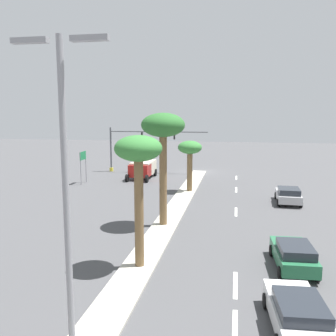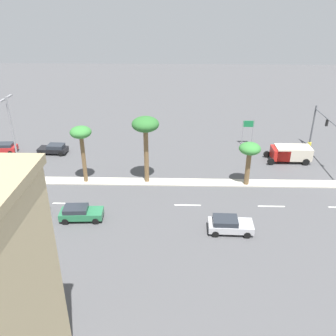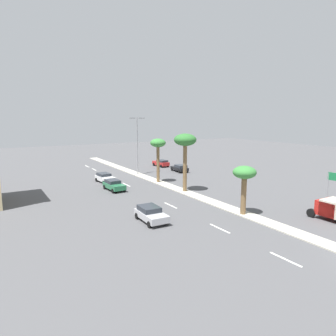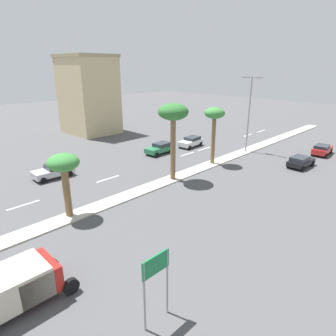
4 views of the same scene
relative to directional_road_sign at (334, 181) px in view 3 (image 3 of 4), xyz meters
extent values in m
plane|color=#4C4C4F|center=(-12.28, 14.64, -2.72)|extent=(160.00, 160.00, 0.00)
cube|color=#B7B2A3|center=(-12.28, 21.99, -2.66)|extent=(1.80, 66.20, 0.12)
cube|color=silver|center=(-17.32, -7.11, -2.71)|extent=(0.20, 2.80, 0.01)
cube|color=silver|center=(-17.32, 0.29, -2.71)|extent=(0.20, 2.80, 0.01)
cube|color=silver|center=(-17.32, 9.16, -2.71)|extent=(0.20, 2.80, 0.01)
cube|color=silver|center=(-17.32, 22.26, -2.71)|extent=(0.20, 2.80, 0.01)
cube|color=silver|center=(-17.32, 25.95, -2.71)|extent=(0.20, 2.80, 0.01)
cube|color=silver|center=(-17.32, 38.37, -2.71)|extent=(0.20, 2.80, 0.01)
cube|color=silver|center=(-17.32, 43.15, -2.71)|extent=(0.20, 2.80, 0.01)
cylinder|color=gray|center=(0.00, 0.72, -0.86)|extent=(0.10, 0.10, 3.71)
cube|color=#19723F|center=(0.00, 0.00, 0.53)|extent=(0.08, 1.61, 0.94)
cylinder|color=brown|center=(-12.56, 2.16, -0.56)|extent=(0.56, 0.56, 4.06)
ellipsoid|color=#387F38|center=(-12.56, 2.16, 1.90)|extent=(2.45, 2.45, 1.35)
cylinder|color=brown|center=(-12.15, 13.89, 0.69)|extent=(0.54, 0.54, 6.58)
ellipsoid|color=#2D6B2D|center=(-12.15, 13.89, 4.52)|extent=(3.06, 3.06, 1.68)
cylinder|color=brown|center=(-12.35, 21.18, 0.28)|extent=(0.48, 0.48, 5.75)
ellipsoid|color=#387F38|center=(-12.35, 21.18, 3.58)|extent=(2.42, 2.42, 1.33)
cylinder|color=gray|center=(-12.25, 28.96, 2.46)|extent=(0.20, 0.20, 10.11)
cube|color=gray|center=(-13.15, 28.96, 7.36)|extent=(1.10, 0.24, 0.16)
cube|color=gray|center=(-11.35, 28.96, 7.36)|extent=(1.10, 0.24, 0.16)
cube|color=red|center=(-4.05, 35.03, -2.05)|extent=(1.99, 4.20, 0.69)
cube|color=#262B33|center=(-4.01, 34.52, -1.50)|extent=(1.70, 2.35, 0.41)
cylinder|color=black|center=(-4.96, 36.41, -2.40)|extent=(0.26, 0.65, 0.64)
cylinder|color=black|center=(-3.32, 36.52, -2.40)|extent=(0.26, 0.65, 0.64)
cylinder|color=black|center=(-4.77, 33.55, -2.40)|extent=(0.26, 0.65, 0.64)
cylinder|color=black|center=(-3.13, 33.66, -2.40)|extent=(0.26, 0.65, 0.64)
cube|color=black|center=(-4.07, 27.75, -2.12)|extent=(2.01, 4.05, 0.55)
cube|color=#262B33|center=(-4.10, 27.26, -1.60)|extent=(1.73, 2.26, 0.50)
cylinder|color=black|center=(-4.84, 29.18, -2.40)|extent=(0.25, 0.65, 0.64)
cylinder|color=black|center=(-3.14, 29.09, -2.40)|extent=(0.25, 0.65, 0.64)
cylinder|color=black|center=(-4.99, 26.41, -2.40)|extent=(0.25, 0.65, 0.64)
cylinder|color=black|center=(-3.29, 26.32, -2.40)|extent=(0.25, 0.65, 0.64)
cube|color=#287047|center=(-20.26, 19.72, -2.06)|extent=(2.02, 4.28, 0.67)
cube|color=#262B33|center=(-20.29, 20.25, -1.50)|extent=(1.74, 2.39, 0.46)
cylinder|color=black|center=(-19.33, 18.30, -2.40)|extent=(0.25, 0.65, 0.64)
cylinder|color=black|center=(-21.03, 18.21, -2.40)|extent=(0.25, 0.65, 0.64)
cylinder|color=black|center=(-19.49, 21.23, -2.40)|extent=(0.25, 0.65, 0.64)
cylinder|color=black|center=(-21.19, 21.14, -2.40)|extent=(0.25, 0.65, 0.64)
cube|color=#B2B2B7|center=(-21.91, 5.23, -2.07)|extent=(2.08, 4.21, 0.66)
cube|color=#262B33|center=(-21.90, 5.75, -1.50)|extent=(1.83, 2.33, 0.49)
cylinder|color=black|center=(-21.02, 3.75, -2.40)|extent=(0.24, 0.65, 0.64)
cylinder|color=black|center=(-22.89, 3.81, -2.40)|extent=(0.24, 0.65, 0.64)
cylinder|color=black|center=(-20.94, 6.66, -2.40)|extent=(0.24, 0.65, 0.64)
cylinder|color=black|center=(-22.81, 6.71, -2.40)|extent=(0.24, 0.65, 0.64)
cube|color=silver|center=(-19.55, 25.50, -2.05)|extent=(2.14, 4.23, 0.68)
cube|color=#262B33|center=(-19.59, 26.01, -1.50)|extent=(1.81, 2.37, 0.43)
cylinder|color=black|center=(-18.57, 24.14, -2.40)|extent=(0.27, 0.65, 0.64)
cylinder|color=black|center=(-20.30, 24.01, -2.40)|extent=(0.27, 0.65, 0.64)
cylinder|color=black|center=(-18.79, 27.00, -2.40)|extent=(0.27, 0.65, 0.64)
cylinder|color=black|center=(-20.52, 26.87, -2.40)|extent=(0.27, 0.65, 0.64)
cube|color=#B21E19|center=(-5.79, -3.35, -1.54)|extent=(2.40, 2.16, 1.46)
cylinder|color=black|center=(-6.99, -1.97, -2.27)|extent=(0.28, 0.90, 0.90)
cylinder|color=black|center=(-4.59, -1.97, -2.27)|extent=(0.28, 0.90, 0.90)
camera|label=1|loc=(-17.17, 38.76, 5.32)|focal=38.90mm
camera|label=2|loc=(-50.04, 10.35, 17.58)|focal=38.47mm
camera|label=3|loc=(-35.60, -21.01, 7.61)|focal=33.16mm
camera|label=4|loc=(8.05, -7.42, 8.92)|focal=31.48mm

